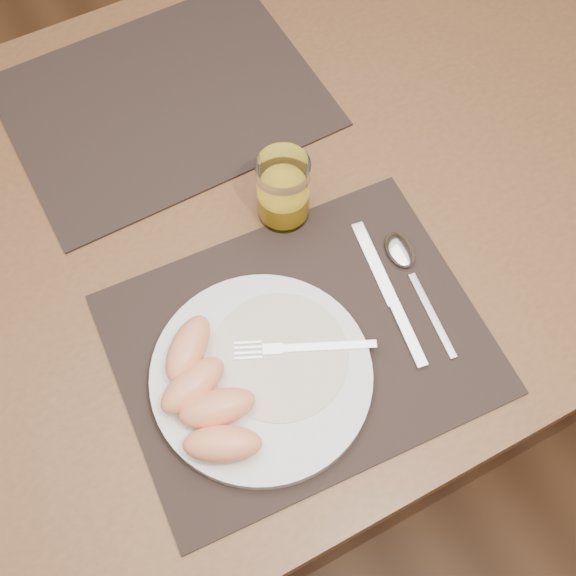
% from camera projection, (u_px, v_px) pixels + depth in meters
% --- Properties ---
extents(ground, '(5.00, 5.00, 0.00)m').
position_uv_depth(ground, '(250.00, 389.00, 1.66)').
color(ground, brown).
rests_on(ground, ground).
extents(table, '(1.40, 0.90, 0.75)m').
position_uv_depth(table, '(229.00, 244.00, 1.07)').
color(table, brown).
rests_on(table, ground).
extents(placemat_near, '(0.47, 0.38, 0.00)m').
position_uv_depth(placemat_near, '(300.00, 343.00, 0.90)').
color(placemat_near, '#2E221D').
rests_on(placemat_near, table).
extents(placemat_far, '(0.46, 0.36, 0.00)m').
position_uv_depth(placemat_far, '(164.00, 102.00, 1.08)').
color(placemat_far, '#2E221D').
rests_on(placemat_far, table).
extents(plate, '(0.27, 0.27, 0.02)m').
position_uv_depth(plate, '(261.00, 376.00, 0.87)').
color(plate, white).
rests_on(plate, placemat_near).
extents(plate_dressing, '(0.17, 0.17, 0.00)m').
position_uv_depth(plate_dressing, '(279.00, 355.00, 0.88)').
color(plate_dressing, white).
rests_on(plate_dressing, plate).
extents(fork, '(0.17, 0.09, 0.00)m').
position_uv_depth(fork, '(292.00, 348.00, 0.88)').
color(fork, silver).
rests_on(fork, plate).
extents(knife, '(0.05, 0.22, 0.01)m').
position_uv_depth(knife, '(394.00, 304.00, 0.92)').
color(knife, silver).
rests_on(knife, placemat_near).
extents(spoon, '(0.05, 0.19, 0.01)m').
position_uv_depth(spoon, '(404.00, 259.00, 0.95)').
color(spoon, silver).
rests_on(spoon, placemat_near).
extents(juice_glass, '(0.07, 0.07, 0.11)m').
position_uv_depth(juice_glass, '(283.00, 192.00, 0.95)').
color(juice_glass, white).
rests_on(juice_glass, placemat_near).
extents(grapefruit_wedges, '(0.11, 0.21, 0.04)m').
position_uv_depth(grapefruit_wedges, '(205.00, 395.00, 0.84)').
color(grapefruit_wedges, '#FF9B68').
rests_on(grapefruit_wedges, plate).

